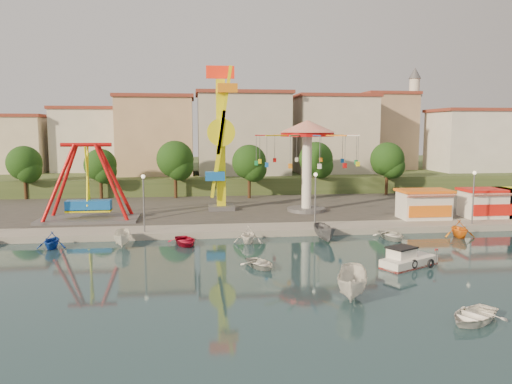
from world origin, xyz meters
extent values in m
plane|color=#15333B|center=(0.00, 0.00, 0.00)|extent=(200.00, 200.00, 0.00)
cube|color=#9E998E|center=(0.00, 62.00, 0.30)|extent=(200.00, 100.00, 0.60)
cube|color=#4C4944|center=(0.00, 30.00, 0.60)|extent=(90.00, 28.00, 0.01)
cube|color=#384C26|center=(0.00, 67.00, 1.50)|extent=(200.00, 60.00, 3.00)
cube|color=#59595E|center=(-14.24, 19.55, 0.75)|extent=(10.00, 5.00, 0.30)
cube|color=blue|center=(-14.24, 19.55, 2.20)|extent=(4.50, 1.40, 1.00)
cylinder|color=#B40E0E|center=(-14.24, 19.55, 8.40)|extent=(5.00, 0.40, 0.40)
cube|color=#59595E|center=(-0.31, 24.99, 0.85)|extent=(3.00, 3.00, 0.50)
cube|color=#FFF715|center=(-0.31, 24.99, 8.10)|extent=(1.00, 1.00, 15.00)
cube|color=red|center=(-0.31, 24.99, 16.40)|extent=(3.20, 0.50, 1.40)
cylinder|color=#FFF715|center=(-0.31, 24.19, 9.60)|extent=(3.20, 0.50, 3.20)
cube|color=#FFF715|center=(0.06, 23.99, 12.07)|extent=(1.85, 0.35, 9.94)
cube|color=orange|center=(0.44, 23.99, 14.54)|extent=(2.20, 1.20, 1.00)
cylinder|color=#59595E|center=(9.32, 22.59, 0.80)|extent=(4.40, 4.40, 0.40)
cylinder|color=white|center=(9.32, 22.59, 5.10)|extent=(1.10, 1.10, 9.00)
cylinder|color=#B40E0E|center=(9.32, 22.59, 9.40)|extent=(6.00, 6.00, 0.50)
cone|color=red|center=(9.32, 22.59, 10.30)|extent=(6.40, 6.40, 1.40)
cube|color=white|center=(20.56, 16.50, 2.00)|extent=(5.00, 3.00, 2.80)
cube|color=orange|center=(20.56, 16.50, 3.55)|extent=(5.40, 3.40, 0.25)
cube|color=red|center=(20.56, 14.80, 3.20)|extent=(5.00, 0.77, 0.43)
cube|color=white|center=(27.58, 16.50, 2.00)|extent=(5.00, 3.00, 2.80)
cube|color=red|center=(27.58, 16.50, 3.55)|extent=(5.40, 3.40, 0.25)
cube|color=red|center=(27.58, 14.80, 3.20)|extent=(5.00, 0.77, 0.43)
cylinder|color=#59595E|center=(-8.00, 13.00, 3.10)|extent=(0.14, 0.14, 5.00)
cylinder|color=#59595E|center=(8.00, 13.00, 3.10)|extent=(0.14, 0.14, 5.00)
cylinder|color=#59595E|center=(24.00, 13.00, 3.10)|extent=(0.14, 0.14, 5.00)
cylinder|color=#382314|center=(-26.00, 36.98, 2.40)|extent=(0.44, 0.44, 3.60)
sphere|color=black|center=(-26.00, 36.98, 5.49)|extent=(4.60, 4.60, 4.60)
cylinder|color=#382314|center=(-16.00, 36.24, 2.30)|extent=(0.44, 0.44, 3.40)
sphere|color=black|center=(-16.00, 36.24, 5.22)|extent=(4.35, 4.35, 4.35)
cylinder|color=#382314|center=(-6.00, 35.81, 2.56)|extent=(0.44, 0.44, 3.92)
sphere|color=black|center=(-6.00, 35.81, 5.94)|extent=(5.02, 5.02, 5.02)
cylinder|color=#382314|center=(4.00, 34.36, 2.43)|extent=(0.44, 0.44, 3.66)
sphere|color=black|center=(4.00, 34.36, 5.58)|extent=(4.68, 4.68, 4.68)
cylinder|color=#382314|center=(14.00, 37.35, 2.50)|extent=(0.44, 0.44, 3.80)
sphere|color=black|center=(14.00, 37.35, 5.77)|extent=(4.86, 4.86, 4.86)
cylinder|color=#382314|center=(24.00, 35.54, 2.49)|extent=(0.44, 0.44, 3.77)
sphere|color=black|center=(24.00, 35.54, 5.73)|extent=(4.83, 4.83, 4.83)
cube|color=silver|center=(-21.33, 51.38, 7.32)|extent=(12.33, 9.01, 8.63)
cube|color=tan|center=(-8.19, 51.96, 8.62)|extent=(11.95, 9.28, 11.23)
cube|color=beige|center=(5.60, 48.80, 7.60)|extent=(12.59, 10.50, 9.20)
cube|color=beige|center=(19.07, 52.20, 7.62)|extent=(10.75, 9.23, 9.24)
cube|color=tan|center=(32.37, 50.33, 8.61)|extent=(12.77, 10.96, 11.21)
cube|color=silver|center=(44.15, 48.77, 9.18)|extent=(8.23, 8.98, 12.36)
cylinder|color=silver|center=(36.00, 54.00, 11.00)|extent=(1.80, 1.80, 16.00)
cylinder|color=#59595E|center=(36.00, 54.00, 16.00)|extent=(2.80, 2.80, 0.30)
cone|color=#59595E|center=(36.00, 54.00, 20.00)|extent=(2.20, 2.20, 2.00)
cube|color=white|center=(12.07, 0.91, 0.27)|extent=(4.80, 3.67, 0.81)
cube|color=#B40E0E|center=(12.07, 0.91, 0.07)|extent=(4.80, 3.67, 0.14)
cube|color=white|center=(11.52, 1.00, 0.95)|extent=(2.24, 2.06, 0.81)
cube|color=black|center=(11.52, 1.00, 1.40)|extent=(2.48, 2.30, 0.11)
torus|color=black|center=(12.07, 0.00, 0.41)|extent=(0.69, 0.49, 0.69)
torus|color=black|center=(13.33, 0.05, 0.41)|extent=(0.69, 0.49, 0.69)
imported|color=silver|center=(1.26, 1.88, 0.32)|extent=(3.23, 3.69, 0.64)
imported|color=white|center=(10.87, -9.66, 0.37)|extent=(4.42, 4.13, 0.74)
imported|color=silver|center=(5.83, -5.31, 0.89)|extent=(3.25, 4.92, 1.78)
imported|color=#143FB0|center=(-15.33, 9.80, 0.72)|extent=(2.37, 2.75, 1.45)
imported|color=silver|center=(-9.53, 9.80, 0.71)|extent=(1.71, 3.79, 1.42)
imported|color=#AE0D29|center=(-4.29, 9.80, 0.36)|extent=(3.32, 4.02, 0.72)
imported|color=white|center=(1.24, 9.80, 0.77)|extent=(3.12, 3.42, 1.54)
imported|color=slate|center=(8.12, 9.80, 0.77)|extent=(1.63, 4.04, 1.54)
imported|color=silver|center=(14.39, 9.80, 0.38)|extent=(2.90, 3.87, 0.77)
imported|color=orange|center=(20.90, 9.80, 0.82)|extent=(3.09, 3.45, 1.64)
camera|label=1|loc=(-3.30, -32.89, 9.90)|focal=35.00mm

